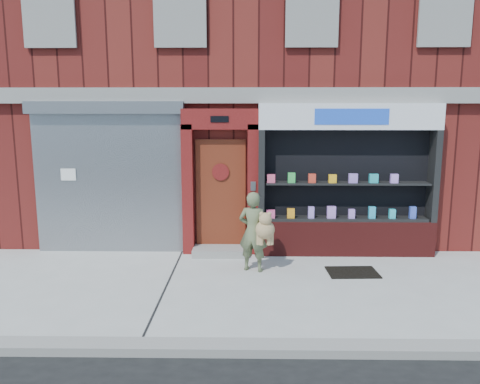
{
  "coord_description": "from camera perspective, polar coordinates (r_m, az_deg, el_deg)",
  "views": [
    {
      "loc": [
        -0.22,
        -7.34,
        2.88
      ],
      "look_at": [
        -0.35,
        1.0,
        1.41
      ],
      "focal_mm": 35.0,
      "sensor_mm": 36.0,
      "label": 1
    }
  ],
  "objects": [
    {
      "name": "pharmacy_bay",
      "position": [
        9.48,
        12.84,
        0.61
      ],
      "size": [
        3.5,
        0.41,
        3.0
      ],
      "color": "#5B1715",
      "rests_on": "ground"
    },
    {
      "name": "ground",
      "position": [
        7.88,
        2.45,
        -11.42
      ],
      "size": [
        80.0,
        80.0,
        0.0
      ],
      "primitive_type": "plane",
      "color": "#9E9E99",
      "rests_on": "ground"
    },
    {
      "name": "curb",
      "position": [
        5.91,
        3.04,
        -18.5
      ],
      "size": [
        60.0,
        0.3,
        0.12
      ],
      "primitive_type": "cube",
      "color": "gray",
      "rests_on": "ground"
    },
    {
      "name": "woman",
      "position": [
        8.37,
        1.85,
        -4.76
      ],
      "size": [
        0.69,
        0.56,
        1.45
      ],
      "color": "#5B6542",
      "rests_on": "ground"
    },
    {
      "name": "red_door_bay",
      "position": [
        9.32,
        -2.4,
        1.23
      ],
      "size": [
        1.52,
        0.58,
        2.9
      ],
      "color": "#550E0E",
      "rests_on": "ground"
    },
    {
      "name": "doormat",
      "position": [
        8.72,
        13.55,
        -9.49
      ],
      "size": [
        0.91,
        0.65,
        0.02
      ],
      "primitive_type": "cube",
      "rotation": [
        0.0,
        0.0,
        0.04
      ],
      "color": "black",
      "rests_on": "ground"
    },
    {
      "name": "building",
      "position": [
        13.38,
        1.88,
        14.8
      ],
      "size": [
        12.0,
        8.16,
        8.0
      ],
      "color": "#501412",
      "rests_on": "ground"
    },
    {
      "name": "shutter_bay",
      "position": [
        9.74,
        -15.74,
        2.79
      ],
      "size": [
        3.1,
        0.3,
        3.04
      ],
      "color": "gray",
      "rests_on": "ground"
    }
  ]
}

